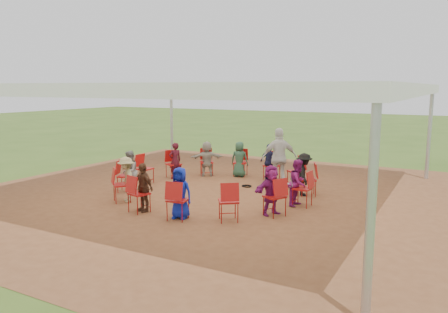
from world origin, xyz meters
The scene contains 31 objects.
ground centered at (0.00, 0.00, 0.00)m, with size 80.00×80.00×0.00m, color #3A561B.
dirt_patch centered at (0.00, 0.00, 0.01)m, with size 13.00×13.00×0.00m, color brown.
tent centered at (0.00, 0.00, 2.37)m, with size 10.33×10.33×3.00m.
chair_0 centered at (2.54, -0.10, 0.45)m, with size 0.42×0.44×0.90m, color #A91210, non-canonical shape.
chair_1 centered at (2.33, 1.01, 0.45)m, with size 0.42×0.44×0.90m, color #A91210, non-canonical shape.
chair_2 centered at (1.66, 1.92, 0.45)m, with size 0.42×0.44×0.90m, color #A91210, non-canonical shape.
chair_3 centered at (0.66, 2.45, 0.45)m, with size 0.42×0.44×0.90m, color #A91210, non-canonical shape.
chair_4 centered at (-0.47, 2.50, 0.45)m, with size 0.42×0.44×0.90m, color #A91210, non-canonical shape.
chair_5 centered at (-1.50, 2.05, 0.45)m, with size 0.42×0.44×0.90m, color #A91210, non-canonical shape.
chair_6 centered at (-2.25, 1.19, 0.45)m, with size 0.42×0.44×0.90m, color #A91210, non-canonical shape.
chair_7 centered at (-2.54, 0.10, 0.45)m, with size 0.42×0.44×0.90m, color #A91210, non-canonical shape.
chair_8 centered at (-2.33, -1.01, 0.45)m, with size 0.42×0.44×0.90m, color #A91210, non-canonical shape.
chair_9 centered at (-1.66, -1.92, 0.45)m, with size 0.42×0.44×0.90m, color #A91210, non-canonical shape.
chair_10 centered at (-0.66, -2.45, 0.45)m, with size 0.42×0.44×0.90m, color #A91210, non-canonical shape.
chair_11 centered at (0.47, -2.50, 0.45)m, with size 0.42×0.44×0.90m, color #A91210, non-canonical shape.
chair_12 centered at (1.50, -2.05, 0.45)m, with size 0.42×0.44×0.90m, color #A91210, non-canonical shape.
chair_13 centered at (2.25, -1.19, 0.45)m, with size 0.42×0.44×0.90m, color #A91210, non-canonical shape.
person_seated_0 centered at (2.42, -0.10, 0.59)m, with size 0.57×0.33×1.17m, color #7D1662.
person_seated_1 centered at (2.22, 0.96, 0.59)m, with size 0.75×0.37×1.17m, color black.
person_seated_2 centered at (0.63, 2.34, 0.59)m, with size 0.68×0.35×1.17m, color #1A1C3E.
person_seated_3 centered at (-0.44, 2.38, 0.59)m, with size 0.57×0.32×1.17m, color #294D36.
person_seated_4 centered at (-1.43, 1.95, 0.59)m, with size 1.08×0.40×1.17m, color #A4A091.
person_seated_5 centered at (-2.14, 1.14, 0.59)m, with size 0.42×0.28×1.17m, color #3D0D19.
person_seated_6 centered at (-2.22, -0.96, 0.59)m, with size 0.57×0.33×1.17m, color gray.
person_seated_7 centered at (-1.59, -1.83, 0.59)m, with size 0.75×0.37×1.17m, color tan.
person_seated_8 centered at (-0.63, -2.34, 0.59)m, with size 0.68×0.35×1.17m, color #51301F.
person_seated_9 centered at (0.44, -2.38, 0.59)m, with size 0.57×0.32×1.17m, color #0E1F9C.
person_seated_10 centered at (2.14, -1.14, 0.59)m, with size 1.08×0.40×1.17m, color #7D1662.
standing_person centered at (1.26, 1.58, 0.88)m, with size 1.03×0.53×1.76m, color silver.
cable_coil centered at (0.41, 1.17, 0.02)m, with size 0.39×0.39×0.03m.
laptop centered at (2.26, -0.09, 0.56)m, with size 0.29×0.36×0.24m.
Camera 1 is at (5.87, -10.26, 2.94)m, focal length 35.00 mm.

